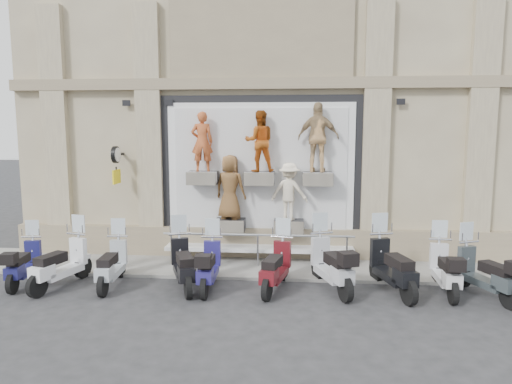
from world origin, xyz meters
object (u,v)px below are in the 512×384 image
scooter_a (23,255)px  scooter_f (276,257)px  scooter_h (393,256)px  scooter_g (331,254)px  scooter_e (209,256)px  scooter_d (183,254)px  guard_rail (258,251)px  scooter_j (486,263)px  scooter_c (111,255)px  scooter_i (446,260)px  clock_sign_bracket (116,160)px  scooter_b (60,254)px

scooter_a → scooter_f: size_ratio=0.92×
scooter_h → scooter_g: bearing=162.8°
scooter_e → scooter_g: scooter_g is taller
scooter_d → scooter_e: bearing=-22.3°
guard_rail → scooter_j: size_ratio=2.66×
scooter_e → scooter_j: bearing=-2.4°
scooter_f → scooter_h: 2.58m
scooter_c → scooter_j: size_ratio=0.97×
scooter_i → scooter_h: bearing=-173.6°
clock_sign_bracket → scooter_g: bearing=-19.1°
guard_rail → scooter_d: 2.29m
scooter_f → scooter_h: (2.58, 0.05, 0.07)m
scooter_b → scooter_d: size_ratio=1.00×
scooter_a → scooter_b: scooter_b is taller
guard_rail → scooter_h: scooter_h is taller
guard_rail → scooter_i: bearing=-19.1°
guard_rail → scooter_f: bearing=-71.6°
scooter_a → scooter_g: (7.15, 0.17, 0.12)m
scooter_j → scooter_d: bearing=157.7°
guard_rail → scooter_i: size_ratio=2.68×
guard_rail → scooter_i: (4.28, -1.48, 0.30)m
scooter_a → scooter_h: bearing=-7.7°
scooter_c → scooter_g: 5.04m
scooter_h → scooter_j: bearing=-19.9°
scooter_a → scooter_i: 9.66m
scooter_b → scooter_h: bearing=17.1°
guard_rail → scooter_c: bearing=-153.2°
scooter_b → scooter_i: bearing=17.3°
scooter_g → scooter_j: (3.28, -0.21, -0.06)m
scooter_a → scooter_h: size_ratio=0.85×
guard_rail → scooter_c: (-3.26, -1.65, 0.28)m
scooter_c → scooter_g: scooter_g is taller
scooter_b → scooter_h: scooter_h is taller
scooter_a → scooter_c: scooter_c is taller
scooter_d → scooter_i: (5.87, 0.13, -0.03)m
clock_sign_bracket → scooter_g: clock_sign_bracket is taller
guard_rail → scooter_a: size_ratio=2.88×
clock_sign_bracket → scooter_d: 3.70m
scooter_b → scooter_g: 6.20m
scooter_a → scooter_e: size_ratio=0.94×
scooter_i → scooter_j: size_ratio=0.99×
scooter_e → scooter_f: size_ratio=0.98×
clock_sign_bracket → scooter_j: (8.95, -2.17, -2.03)m
scooter_d → scooter_g: bearing=-19.3°
scooter_d → scooter_f: scooter_d is taller
scooter_a → scooter_c: bearing=-8.0°
guard_rail → scooter_j: scooter_j is taller
guard_rail → scooter_j: bearing=-18.7°
scooter_h → guard_rail: bearing=138.4°
scooter_d → scooter_j: size_ratio=1.03×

